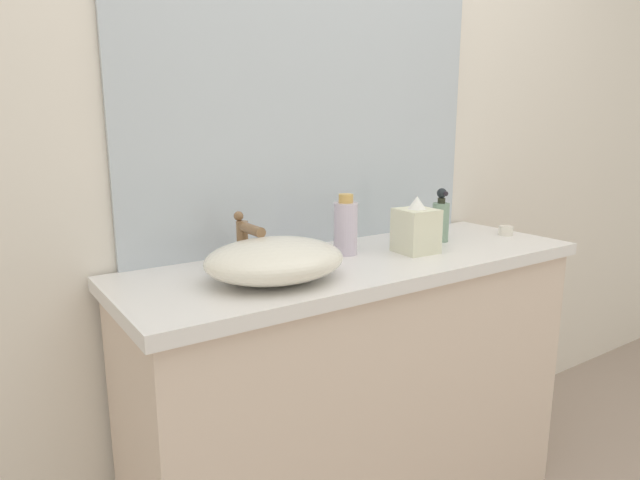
{
  "coord_description": "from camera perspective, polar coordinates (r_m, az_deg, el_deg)",
  "views": [
    {
      "loc": [
        -1.0,
        -0.83,
        1.32
      ],
      "look_at": [
        -0.16,
        0.42,
        0.99
      ],
      "focal_mm": 30.82,
      "sensor_mm": 36.0,
      "label": 1
    }
  ],
  "objects": [
    {
      "name": "soap_dispenser",
      "position": [
        1.93,
        12.41,
        2.12
      ],
      "size": [
        0.06,
        0.06,
        0.18
      ],
      "color": "gray",
      "rests_on": "vanity_counter"
    },
    {
      "name": "bathroom_wall_rear",
      "position": [
        1.85,
        -1.42,
        11.69
      ],
      "size": [
        6.0,
        0.06,
        2.6
      ],
      "primitive_type": "cube",
      "color": "silver",
      "rests_on": "ground"
    },
    {
      "name": "wall_mirror_panel",
      "position": [
        1.83,
        -0.5,
        17.67
      ],
      "size": [
        1.31,
        0.01,
        1.16
      ],
      "primitive_type": "cube",
      "color": "#B2BCC6",
      "rests_on": "vanity_counter"
    },
    {
      "name": "tissue_box",
      "position": [
        1.75,
        9.94,
        1.21
      ],
      "size": [
        0.12,
        0.12,
        0.18
      ],
      "color": "beige",
      "rests_on": "vanity_counter"
    },
    {
      "name": "vanity_counter",
      "position": [
        1.84,
        4.1,
        -15.74
      ],
      "size": [
        1.47,
        0.5,
        0.91
      ],
      "color": "beige",
      "rests_on": "ground"
    },
    {
      "name": "lotion_bottle",
      "position": [
        1.7,
        2.8,
        1.38
      ],
      "size": [
        0.07,
        0.07,
        0.19
      ],
      "color": "silver",
      "rests_on": "vanity_counter"
    },
    {
      "name": "sink_basin",
      "position": [
        1.43,
        -4.71,
        -2.07
      ],
      "size": [
        0.38,
        0.32,
        0.11
      ],
      "primitive_type": "ellipsoid",
      "color": "silver",
      "rests_on": "vanity_counter"
    },
    {
      "name": "faucet",
      "position": [
        1.57,
        -7.76,
        0.42
      ],
      "size": [
        0.03,
        0.15,
        0.15
      ],
      "color": "brown",
      "rests_on": "vanity_counter"
    },
    {
      "name": "candle_jar",
      "position": [
        2.11,
        18.73,
        0.93
      ],
      "size": [
        0.05,
        0.05,
        0.03
      ],
      "primitive_type": "cylinder",
      "color": "silver",
      "rests_on": "vanity_counter"
    }
  ]
}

